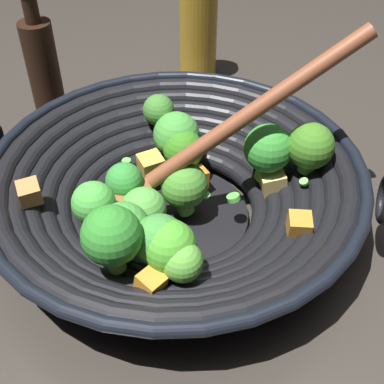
{
  "coord_description": "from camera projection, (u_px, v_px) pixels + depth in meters",
  "views": [
    {
      "loc": [
        -0.43,
        -0.13,
        0.44
      ],
      "look_at": [
        0.02,
        -0.01,
        0.03
      ],
      "focal_mm": 48.48,
      "sensor_mm": 36.0,
      "label": 1
    }
  ],
  "objects": [
    {
      "name": "soy_sauce_bottle",
      "position": [
        43.0,
        69.0,
        0.74
      ],
      "size": [
        0.05,
        0.05,
        0.2
      ],
      "color": "black",
      "rests_on": "ground"
    },
    {
      "name": "cooking_oil_bottle",
      "position": [
        198.0,
        30.0,
        0.84
      ],
      "size": [
        0.06,
        0.06,
        0.2
      ],
      "color": "#AD7F23",
      "rests_on": "ground"
    },
    {
      "name": "wok",
      "position": [
        176.0,
        186.0,
        0.59
      ],
      "size": [
        0.43,
        0.47,
        0.23
      ],
      "color": "black",
      "rests_on": "ground"
    },
    {
      "name": "ground_plane",
      "position": [
        176.0,
        219.0,
        0.63
      ],
      "size": [
        4.0,
        4.0,
        0.0
      ],
      "primitive_type": "plane",
      "color": "#332D28"
    }
  ]
}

